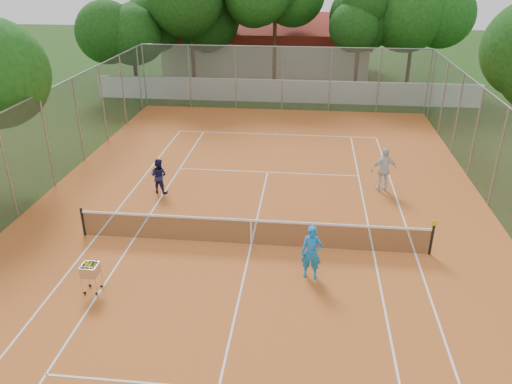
# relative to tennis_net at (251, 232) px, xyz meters

# --- Properties ---
(ground) EXTENTS (120.00, 120.00, 0.00)m
(ground) POSITION_rel_tennis_net_xyz_m (0.00, 0.00, -0.51)
(ground) COLOR #17330D
(ground) RESTS_ON ground
(court_pad) EXTENTS (18.00, 34.00, 0.02)m
(court_pad) POSITION_rel_tennis_net_xyz_m (0.00, 0.00, -0.50)
(court_pad) COLOR #C06025
(court_pad) RESTS_ON ground
(court_lines) EXTENTS (10.98, 23.78, 0.01)m
(court_lines) POSITION_rel_tennis_net_xyz_m (0.00, 0.00, -0.49)
(court_lines) COLOR white
(court_lines) RESTS_ON court_pad
(tennis_net) EXTENTS (11.88, 0.10, 0.98)m
(tennis_net) POSITION_rel_tennis_net_xyz_m (0.00, 0.00, 0.00)
(tennis_net) COLOR black
(tennis_net) RESTS_ON court_pad
(perimeter_fence) EXTENTS (18.00, 34.00, 4.00)m
(perimeter_fence) POSITION_rel_tennis_net_xyz_m (0.00, 0.00, 1.49)
(perimeter_fence) COLOR slate
(perimeter_fence) RESTS_ON ground
(boundary_wall) EXTENTS (26.00, 0.30, 1.50)m
(boundary_wall) POSITION_rel_tennis_net_xyz_m (0.00, 19.00, 0.24)
(boundary_wall) COLOR white
(boundary_wall) RESTS_ON ground
(clubhouse) EXTENTS (16.40, 9.00, 4.40)m
(clubhouse) POSITION_rel_tennis_net_xyz_m (-2.00, 29.00, 1.69)
(clubhouse) COLOR beige
(clubhouse) RESTS_ON ground
(tropical_trees) EXTENTS (29.00, 19.00, 10.00)m
(tropical_trees) POSITION_rel_tennis_net_xyz_m (0.00, 22.00, 4.49)
(tropical_trees) COLOR #0E340D
(tropical_trees) RESTS_ON ground
(player_near) EXTENTS (0.68, 0.50, 1.73)m
(player_near) POSITION_rel_tennis_net_xyz_m (2.03, -1.71, 0.38)
(player_near) COLOR blue
(player_near) RESTS_ON court_pad
(player_far_left) EXTENTS (0.83, 0.70, 1.48)m
(player_far_left) POSITION_rel_tennis_net_xyz_m (-4.29, 3.78, 0.25)
(player_far_left) COLOR #191B4D
(player_far_left) RESTS_ON court_pad
(player_far_right) EXTENTS (1.18, 0.72, 1.88)m
(player_far_right) POSITION_rel_tennis_net_xyz_m (4.98, 4.98, 0.45)
(player_far_right) COLOR silver
(player_far_right) RESTS_ON court_pad
(ball_hopper) EXTENTS (0.55, 0.55, 0.99)m
(ball_hopper) POSITION_rel_tennis_net_xyz_m (-4.31, -3.15, 0.01)
(ball_hopper) COLOR #B3B4BA
(ball_hopper) RESTS_ON court_pad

